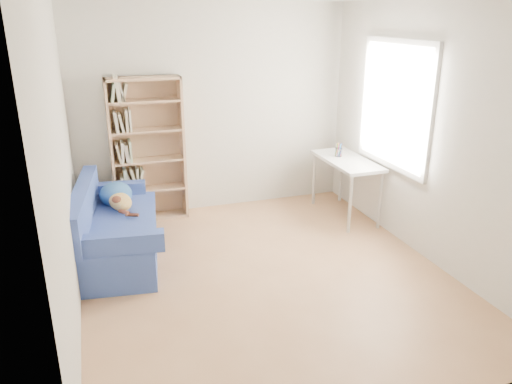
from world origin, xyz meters
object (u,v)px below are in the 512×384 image
(sofa, at_px, (114,229))
(bookshelf, at_px, (148,156))
(pen_cup, at_px, (339,151))
(desk, at_px, (347,166))

(sofa, bearing_deg, bookshelf, 69.13)
(sofa, relative_size, pen_cup, 9.99)
(sofa, relative_size, bookshelf, 0.98)
(sofa, height_order, desk, sofa)
(bookshelf, bearing_deg, pen_cup, -13.25)
(bookshelf, relative_size, desk, 1.61)
(desk, bearing_deg, bookshelf, 163.51)
(pen_cup, bearing_deg, desk, -74.46)
(desk, bearing_deg, pen_cup, 105.54)
(sofa, distance_m, desk, 2.89)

